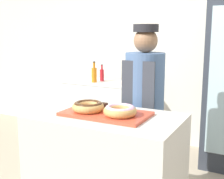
# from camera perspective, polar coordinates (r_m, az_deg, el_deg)

# --- Properties ---
(wall_back) EXTENTS (8.00, 0.06, 2.70)m
(wall_back) POSITION_cam_1_polar(r_m,az_deg,el_deg) (4.26, 12.82, 7.77)
(wall_back) COLOR silver
(wall_back) RESTS_ON ground_plane
(display_counter) EXTENTS (1.12, 0.68, 0.93)m
(display_counter) POSITION_cam_1_polar(r_m,az_deg,el_deg) (2.51, -1.09, -15.02)
(display_counter) COLOR beige
(display_counter) RESTS_ON ground_plane
(serving_tray) EXTENTS (0.64, 0.37, 0.02)m
(serving_tray) POSITION_cam_1_polar(r_m,az_deg,el_deg) (2.34, -1.13, -4.46)
(serving_tray) COLOR #D84C33
(serving_tray) RESTS_ON display_counter
(donut_chocolate_glaze) EXTENTS (0.24, 0.24, 0.07)m
(donut_chocolate_glaze) POSITION_cam_1_polar(r_m,az_deg,el_deg) (2.36, -4.39, -3.04)
(donut_chocolate_glaze) COLOR tan
(donut_chocolate_glaze) RESTS_ON serving_tray
(donut_light_glaze) EXTENTS (0.24, 0.24, 0.07)m
(donut_light_glaze) POSITION_cam_1_polar(r_m,az_deg,el_deg) (2.24, 1.49, -3.81)
(donut_light_glaze) COLOR tan
(donut_light_glaze) RESTS_ON serving_tray
(brownie_back_left) EXTENTS (0.07, 0.07, 0.03)m
(brownie_back_left) POSITION_cam_1_polar(r_m,az_deg,el_deg) (2.48, -1.88, -2.89)
(brownie_back_left) COLOR black
(brownie_back_left) RESTS_ON serving_tray
(brownie_back_right) EXTENTS (0.07, 0.07, 0.03)m
(brownie_back_right) POSITION_cam_1_polar(r_m,az_deg,el_deg) (2.39, 2.42, -3.42)
(brownie_back_right) COLOR black
(brownie_back_right) RESTS_ON serving_tray
(baker_person) EXTENTS (0.35, 0.35, 1.61)m
(baker_person) POSITION_cam_1_polar(r_m,az_deg,el_deg) (2.85, 5.87, -3.59)
(baker_person) COLOR #4C4C51
(baker_person) RESTS_ON ground_plane
(chest_freezer) EXTENTS (1.04, 0.56, 0.86)m
(chest_freezer) POSITION_cam_1_polar(r_m,az_deg,el_deg) (4.39, -1.30, -4.05)
(chest_freezer) COLOR silver
(chest_freezer) RESTS_ON ground_plane
(bottle_orange) EXTENTS (0.07, 0.07, 0.28)m
(bottle_orange) POSITION_cam_1_polar(r_m,az_deg,el_deg) (4.26, -3.28, 2.81)
(bottle_orange) COLOR orange
(bottle_orange) RESTS_ON chest_freezer
(bottle_orange_b) EXTENTS (0.06, 0.06, 0.19)m
(bottle_orange_b) POSITION_cam_1_polar(r_m,az_deg,el_deg) (4.22, 2.77, 2.24)
(bottle_orange_b) COLOR orange
(bottle_orange_b) RESTS_ON chest_freezer
(bottle_red) EXTENTS (0.06, 0.06, 0.23)m
(bottle_red) POSITION_cam_1_polar(r_m,az_deg,el_deg) (4.38, -1.86, 2.76)
(bottle_red) COLOR red
(bottle_red) RESTS_ON chest_freezer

